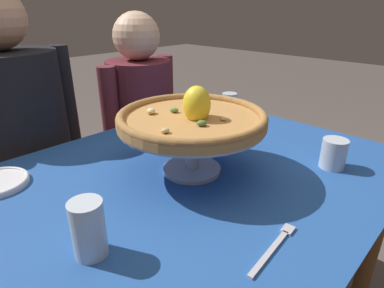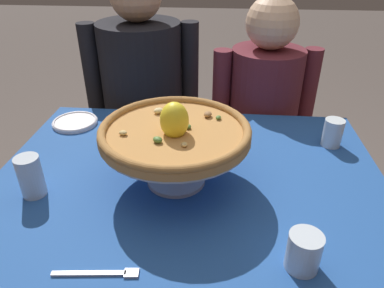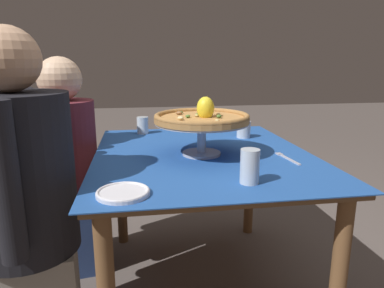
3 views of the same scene
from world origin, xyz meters
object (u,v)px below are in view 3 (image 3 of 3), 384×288
water_glass_side_left (250,169)px  diner_right (68,174)px  side_plate (123,192)px  water_glass_front_right (244,130)px  pizza_stand (202,130)px  water_glass_back_right (143,126)px  dinner_fork (287,158)px  diner_left (25,205)px  pizza (202,117)px

water_glass_side_left → diner_right: bearing=46.6°
side_plate → water_glass_front_right: bearing=-39.8°
water_glass_front_right → side_plate: (-0.76, 0.63, -0.03)m
pizza_stand → water_glass_back_right: 0.58m
dinner_fork → diner_left: bearing=96.8°
pizza → dinner_fork: bearing=-109.0°
water_glass_side_left → dinner_fork: water_glass_side_left is taller
water_glass_back_right → dinner_fork: size_ratio=0.51×
water_glass_back_right → diner_right: (-0.20, 0.40, -0.21)m
diner_right → side_plate: bearing=-157.0°
water_glass_front_right → diner_left: diner_left is taller
pizza_stand → water_glass_front_right: size_ratio=4.55×
water_glass_back_right → water_glass_side_left: water_glass_side_left is taller
pizza_stand → side_plate: pizza_stand is taller
water_glass_back_right → side_plate: (-0.96, 0.08, -0.03)m
water_glass_back_right → water_glass_side_left: (-0.91, -0.36, 0.01)m
diner_left → pizza_stand: bearing=-70.5°
pizza → water_glass_front_right: 0.46m
water_glass_back_right → dinner_fork: (-0.64, -0.62, -0.04)m
pizza → dinner_fork: (-0.12, -0.36, -0.17)m
side_plate → diner_left: bearing=62.2°
pizza → water_glass_side_left: size_ratio=3.48×
water_glass_front_right → side_plate: bearing=140.2°
pizza_stand → side_plate: bearing=142.6°
side_plate → diner_left: (0.19, 0.37, -0.10)m
water_glass_back_right → water_glass_side_left: size_ratio=0.80×
water_glass_front_right → diner_right: diner_right is taller
water_glass_back_right → water_glass_side_left: 0.98m
side_plate → diner_right: bearing=23.0°
pizza → side_plate: pizza is taller
side_plate → diner_left: diner_left is taller
pizza → diner_right: (0.32, 0.66, -0.34)m
pizza_stand → dinner_fork: 0.39m
pizza → diner_left: 0.79m
dinner_fork → diner_right: (0.44, 1.02, -0.17)m
dinner_fork → diner_left: diner_left is taller
water_glass_front_right → diner_right: bearing=90.0°
pizza → water_glass_back_right: (0.52, 0.26, -0.13)m
dinner_fork → diner_left: (-0.13, 1.06, -0.09)m
water_glass_front_right → diner_right: (0.00, 0.96, -0.20)m
pizza → diner_right: 0.81m
diner_right → water_glass_side_left: bearing=-133.4°
side_plate → dinner_fork: side_plate is taller
water_glass_side_left → side_plate: 0.44m
pizza → water_glass_side_left: 0.43m
side_plate → pizza: bearing=-37.4°
pizza → side_plate: size_ratio=2.47×
pizza → pizza_stand: bearing=96.0°
water_glass_back_right → side_plate: 0.96m
side_plate → water_glass_back_right: bearing=-4.8°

